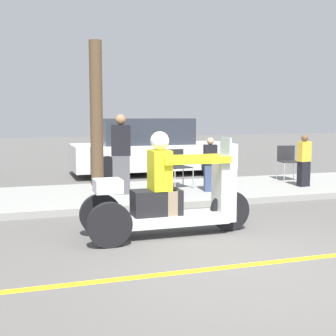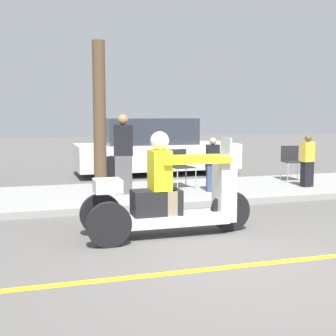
# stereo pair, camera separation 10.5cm
# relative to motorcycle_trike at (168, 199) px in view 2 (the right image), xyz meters

# --- Properties ---
(ground_plane) EXTENTS (60.00, 60.00, 0.00)m
(ground_plane) POSITION_rel_motorcycle_trike_xyz_m (0.42, -1.51, -0.52)
(ground_plane) COLOR #565451
(lane_stripe) EXTENTS (24.00, 0.12, 0.01)m
(lane_stripe) POSITION_rel_motorcycle_trike_xyz_m (-0.01, -1.51, -0.52)
(lane_stripe) COLOR gold
(lane_stripe) RESTS_ON ground
(sidewalk_strip) EXTENTS (28.00, 2.80, 0.12)m
(sidewalk_strip) POSITION_rel_motorcycle_trike_xyz_m (0.42, 3.09, -0.46)
(sidewalk_strip) COLOR gray
(sidewalk_strip) RESTS_ON ground
(motorcycle_trike) EXTENTS (2.44, 0.76, 1.47)m
(motorcycle_trike) POSITION_rel_motorcycle_trike_xyz_m (0.00, 0.00, 0.00)
(motorcycle_trike) COLOR black
(motorcycle_trike) RESTS_ON ground
(spectator_near_curb) EXTENTS (0.29, 0.20, 1.13)m
(spectator_near_curb) POSITION_rel_motorcycle_trike_xyz_m (3.99, 2.63, 0.14)
(spectator_near_curb) COLOR black
(spectator_near_curb) RESTS_ON sidewalk_strip
(spectator_mid_group) EXTENTS (0.41, 0.29, 1.58)m
(spectator_mid_group) POSITION_rel_motorcycle_trike_xyz_m (-0.03, 2.92, 0.36)
(spectator_mid_group) COLOR #515156
(spectator_mid_group) RESTS_ON sidewalk_strip
(spectator_with_child) EXTENTS (0.29, 0.21, 1.11)m
(spectator_with_child) POSITION_rel_motorcycle_trike_xyz_m (1.76, 2.64, 0.13)
(spectator_with_child) COLOR #38476B
(spectator_with_child) RESTS_ON sidewalk_strip
(folding_chair_set_back) EXTENTS (0.53, 0.53, 0.82)m
(folding_chair_set_back) POSITION_rel_motorcycle_trike_xyz_m (1.30, 3.37, 0.10)
(folding_chair_set_back) COLOR #A5A8AD
(folding_chair_set_back) RESTS_ON sidewalk_strip
(folding_chair_curbside) EXTENTS (0.53, 0.53, 0.82)m
(folding_chair_curbside) POSITION_rel_motorcycle_trike_xyz_m (4.22, 3.62, 0.10)
(folding_chair_curbside) COLOR #A5A8AD
(folding_chair_curbside) RESTS_ON sidewalk_strip
(parked_car_lot_far) EXTENTS (4.48, 1.92, 1.58)m
(parked_car_lot_far) POSITION_rel_motorcycle_trike_xyz_m (1.58, 6.49, 0.22)
(parked_car_lot_far) COLOR silver
(parked_car_lot_far) RESTS_ON ground
(tree_trunk) EXTENTS (0.28, 0.28, 3.18)m
(tree_trunk) POSITION_rel_motorcycle_trike_xyz_m (-0.29, 4.25, 1.19)
(tree_trunk) COLOR brown
(tree_trunk) RESTS_ON sidewalk_strip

